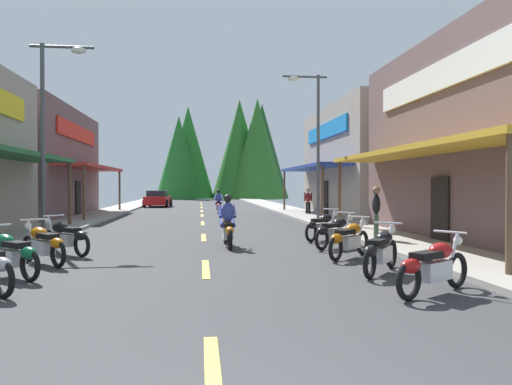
{
  "coord_description": "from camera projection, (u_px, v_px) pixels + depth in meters",
  "views": [
    {
      "loc": [
        -0.12,
        -2.65,
        1.83
      ],
      "look_at": [
        3.04,
        24.87,
        1.43
      ],
      "focal_mm": 34.22,
      "sensor_mm": 36.0,
      "label": 1
    }
  ],
  "objects": [
    {
      "name": "ground",
      "position": [
        202.0,
        221.0,
        25.91
      ],
      "size": [
        9.84,
        76.78,
        0.1
      ],
      "primitive_type": "cube",
      "color": "#38383A"
    },
    {
      "name": "sidewalk_left",
      "position": [
        83.0,
        220.0,
        25.21
      ],
      "size": [
        2.48,
        76.78,
        0.12
      ],
      "primitive_type": "cube",
      "color": "#9E9991",
      "rests_on": "ground"
    },
    {
      "name": "sidewalk_right",
      "position": [
        316.0,
        218.0,
        26.61
      ],
      "size": [
        2.48,
        76.78,
        0.12
      ],
      "primitive_type": "cube",
      "color": "#9E9991",
      "rests_on": "ground"
    },
    {
      "name": "centerline_dashes",
      "position": [
        202.0,
        216.0,
        28.63
      ],
      "size": [
        0.16,
        49.55,
        0.01
      ],
      "color": "#E0C64C",
      "rests_on": "ground"
    },
    {
      "name": "storefront_left_far",
      "position": [
        15.0,
        163.0,
        28.63
      ],
      "size": [
        8.92,
        12.32,
        6.36
      ],
      "color": "brown",
      "rests_on": "ground"
    },
    {
      "name": "storefront_right_far",
      "position": [
        379.0,
        162.0,
        29.57
      ],
      "size": [
        8.48,
        12.42,
        6.53
      ],
      "color": "gray",
      "rests_on": "ground"
    },
    {
      "name": "streetlamp_left",
      "position": [
        52.0,
        113.0,
        16.22
      ],
      "size": [
        2.08,
        0.3,
        6.55
      ],
      "color": "#474C51",
      "rests_on": "ground"
    },
    {
      "name": "streetlamp_right",
      "position": [
        312.0,
        129.0,
        22.5
      ],
      "size": [
        2.08,
        0.3,
        6.94
      ],
      "color": "#474C51",
      "rests_on": "ground"
    },
    {
      "name": "motorcycle_parked_right_0",
      "position": [
        433.0,
        266.0,
        8.16
      ],
      "size": [
        1.85,
        1.25,
        1.04
      ],
      "rotation": [
        0.0,
        0.0,
        0.58
      ],
      "color": "black",
      "rests_on": "ground"
    },
    {
      "name": "motorcycle_parked_right_1",
      "position": [
        381.0,
        250.0,
        10.1
      ],
      "size": [
        1.39,
        1.75,
        1.04
      ],
      "rotation": [
        0.0,
        0.0,
        0.91
      ],
      "color": "black",
      "rests_on": "ground"
    },
    {
      "name": "motorcycle_parked_right_2",
      "position": [
        349.0,
        239.0,
        12.26
      ],
      "size": [
        1.55,
        1.62,
        1.04
      ],
      "rotation": [
        0.0,
        0.0,
        0.81
      ],
      "color": "black",
      "rests_on": "ground"
    },
    {
      "name": "motorcycle_parked_right_3",
      "position": [
        336.0,
        231.0,
        14.24
      ],
      "size": [
        1.66,
        1.5,
        1.04
      ],
      "rotation": [
        0.0,
        0.0,
        0.73
      ],
      "color": "black",
      "rests_on": "ground"
    },
    {
      "name": "motorcycle_parked_right_4",
      "position": [
        323.0,
        226.0,
        16.26
      ],
      "size": [
        1.6,
        1.57,
        1.04
      ],
      "rotation": [
        0.0,
        0.0,
        0.78
      ],
      "color": "black",
      "rests_on": "ground"
    },
    {
      "name": "motorcycle_parked_left_1",
      "position": [
        10.0,
        253.0,
        9.63
      ],
      "size": [
        1.65,
        1.51,
        1.04
      ],
      "rotation": [
        0.0,
        0.0,
        2.41
      ],
      "color": "black",
      "rests_on": "ground"
    },
    {
      "name": "motorcycle_parked_left_2",
      "position": [
        43.0,
        244.0,
        11.25
      ],
      "size": [
        1.49,
        1.67,
        1.04
      ],
      "rotation": [
        0.0,
        0.0,
        2.29
      ],
      "color": "black",
      "rests_on": "ground"
    },
    {
      "name": "motorcycle_parked_left_3",
      "position": [
        65.0,
        237.0,
        12.8
      ],
      "size": [
        1.65,
        1.52,
        1.04
      ],
      "rotation": [
        0.0,
        0.0,
        2.4
      ],
      "color": "black",
      "rests_on": "ground"
    },
    {
      "name": "rider_cruising_lead",
      "position": [
        228.0,
        225.0,
        14.44
      ],
      "size": [
        0.6,
        2.14,
        1.57
      ],
      "rotation": [
        0.0,
        0.0,
        1.6
      ],
      "color": "black",
      "rests_on": "ground"
    },
    {
      "name": "rider_cruising_trailing",
      "position": [
        219.0,
        203.0,
        31.89
      ],
      "size": [
        0.6,
        2.14,
        1.57
      ],
      "rotation": [
        0.0,
        0.0,
        1.52
      ],
      "color": "black",
      "rests_on": "ground"
    },
    {
      "name": "pedestrian_by_shop",
      "position": [
        308.0,
        200.0,
        29.67
      ],
      "size": [
        0.54,
        0.37,
        1.63
      ],
      "rotation": [
        0.0,
        0.0,
        1.93
      ],
      "color": "black",
      "rests_on": "ground"
    },
    {
      "name": "pedestrian_waiting",
      "position": [
        376.0,
        210.0,
        15.56
      ],
      "size": [
        0.39,
        0.53,
        1.8
      ],
      "rotation": [
        0.0,
        0.0,
        2.71
      ],
      "color": "#3F593F",
      "rests_on": "ground"
    },
    {
      "name": "parked_car_curbside",
      "position": [
        158.0,
        199.0,
        41.75
      ],
      "size": [
        2.25,
        4.39,
        1.4
      ],
      "rotation": [
        0.0,
        0.0,
        1.52
      ],
      "color": "#B21919",
      "rests_on": "ground"
    },
    {
      "name": "treeline_backdrop",
      "position": [
        230.0,
        151.0,
        67.43
      ],
      "size": [
        18.34,
        10.87,
        13.87
      ],
      "color": "#204E23",
      "rests_on": "ground"
    }
  ]
}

